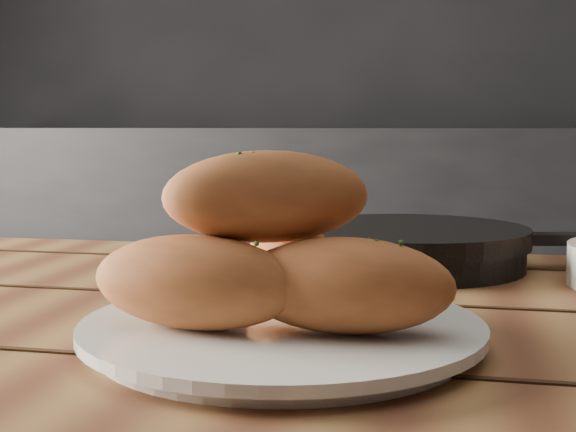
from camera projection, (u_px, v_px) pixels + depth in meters
The scene contains 4 objects.
counter at pixel (411, 281), 2.37m from camera, with size 2.80×0.60×0.90m, color black.
plate at pixel (282, 332), 0.56m from camera, with size 0.28×0.28×0.02m.
bread_rolls at pixel (274, 257), 0.56m from camera, with size 0.25×0.21×0.12m.
skillet at pixel (412, 246), 0.88m from camera, with size 0.39×0.26×0.05m.
Camera 1 is at (0.13, -0.66, 0.90)m, focal length 50.00 mm.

